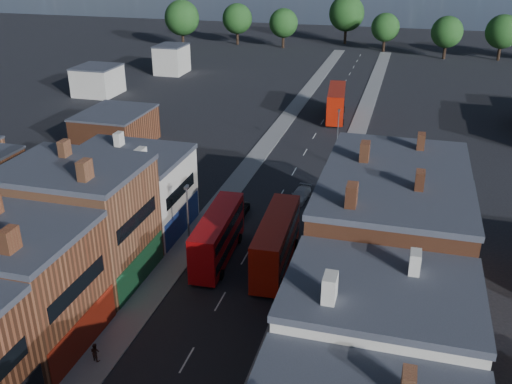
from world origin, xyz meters
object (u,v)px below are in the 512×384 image
Objects in this scene: bus_0 at (218,235)px; bus_1 at (276,241)px; ped_3 at (309,296)px; car_2 at (238,210)px; bus_2 at (336,102)px; ped_1 at (95,352)px; car_3 at (300,195)px.

bus_0 is 5.93m from bus_1.
bus_0 is 6.60× the size of ped_3.
bus_1 reaches higher than car_2.
bus_2 is (4.42, 51.77, 0.27)m from bus_0.
car_2 is (-0.99, 9.91, -2.03)m from bus_0.
bus_1 is (5.93, 0.12, 0.13)m from bus_0.
car_2 is (-6.92, 9.80, -2.16)m from bus_1.
bus_1 is at bearing -57.30° from car_2.
bus_2 is 8.41× the size of ped_1.
ped_3 is at bearing -90.31° from bus_2.
ped_1 is (-9.23, -33.02, 0.20)m from car_3.
ped_3 is (11.24, -15.39, 0.37)m from car_2.
car_3 is 34.29m from ped_1.
ped_3 reaches higher than car_3.
bus_2 is 7.33× the size of ped_3.
ped_3 is at bearing -54.99° from bus_1.
bus_0 is at bearing -101.01° from bus_2.
bus_0 is at bearing 178.42° from bus_1.
bus_1 reaches higher than ped_1.
car_2 is 2.94× the size of ped_1.
bus_0 is at bearing -100.64° from car_3.
bus_1 is at bearing -94.46° from bus_2.
car_3 is 22.15m from ped_3.
ped_3 is at bearing -56.38° from car_2.
car_3 is (6.13, 6.16, 0.05)m from car_2.
bus_1 is 7.94× the size of ped_1.
car_3 is 3.06× the size of ped_1.
car_3 is at bearing 69.17° from bus_0.
bus_1 is at bearing 42.00° from ped_3.
car_3 is at bearing 17.64° from ped_3.
ped_1 is at bearing -103.19° from bus_2.
car_3 is (5.15, 16.08, -1.98)m from bus_0.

